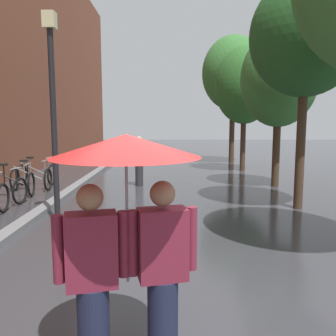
{
  "coord_description": "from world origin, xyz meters",
  "views": [
    {
      "loc": [
        -0.25,
        -3.14,
        2.1
      ],
      "look_at": [
        -0.23,
        2.57,
        1.35
      ],
      "focal_mm": 37.45,
      "sensor_mm": 36.0,
      "label": 1
    }
  ],
  "objects_px": {
    "street_tree_4": "(232,73)",
    "street_lamp_post": "(52,103)",
    "parked_bicycle_6": "(35,174)",
    "pedestrian_walking_midground": "(138,161)",
    "street_tree_3": "(243,86)",
    "parked_bicycle_5": "(30,179)",
    "street_tree_2": "(278,79)",
    "couple_under_umbrella": "(126,213)",
    "parked_bicycle_4": "(11,184)",
    "street_tree_1": "(304,37)",
    "parked_bicycle_3": "(0,189)"
  },
  "relations": [
    {
      "from": "street_tree_2",
      "to": "street_tree_3",
      "type": "height_order",
      "value": "street_tree_3"
    },
    {
      "from": "parked_bicycle_3",
      "to": "street_tree_1",
      "type": "bearing_deg",
      "value": -3.8
    },
    {
      "from": "street_tree_1",
      "to": "parked_bicycle_3",
      "type": "xyz_separation_m",
      "value": [
        -7.5,
        0.5,
        -3.68
      ]
    },
    {
      "from": "street_tree_1",
      "to": "parked_bicycle_5",
      "type": "relative_size",
      "value": 5.02
    },
    {
      "from": "parked_bicycle_5",
      "to": "pedestrian_walking_midground",
      "type": "relative_size",
      "value": 0.66
    },
    {
      "from": "parked_bicycle_3",
      "to": "pedestrian_walking_midground",
      "type": "relative_size",
      "value": 0.7
    },
    {
      "from": "street_tree_1",
      "to": "street_lamp_post",
      "type": "height_order",
      "value": "street_tree_1"
    },
    {
      "from": "parked_bicycle_6",
      "to": "pedestrian_walking_midground",
      "type": "bearing_deg",
      "value": -2.29
    },
    {
      "from": "street_tree_4",
      "to": "parked_bicycle_3",
      "type": "xyz_separation_m",
      "value": [
        -7.64,
        -9.39,
        -4.19
      ]
    },
    {
      "from": "street_tree_4",
      "to": "parked_bicycle_6",
      "type": "xyz_separation_m",
      "value": [
        -7.73,
        -6.67,
        -4.19
      ]
    },
    {
      "from": "street_tree_4",
      "to": "street_lamp_post",
      "type": "xyz_separation_m",
      "value": [
        -5.68,
        -11.03,
        -2.07
      ]
    },
    {
      "from": "parked_bicycle_4",
      "to": "pedestrian_walking_midground",
      "type": "bearing_deg",
      "value": 27.47
    },
    {
      "from": "street_tree_1",
      "to": "parked_bicycle_5",
      "type": "bearing_deg",
      "value": 163.11
    },
    {
      "from": "street_tree_3",
      "to": "street_tree_2",
      "type": "bearing_deg",
      "value": -85.76
    },
    {
      "from": "street_tree_4",
      "to": "parked_bicycle_3",
      "type": "distance_m",
      "value": 12.81
    },
    {
      "from": "street_tree_3",
      "to": "couple_under_umbrella",
      "type": "distance_m",
      "value": 13.17
    },
    {
      "from": "street_tree_2",
      "to": "street_tree_3",
      "type": "distance_m",
      "value": 3.81
    },
    {
      "from": "street_tree_1",
      "to": "parked_bicycle_5",
      "type": "height_order",
      "value": "street_tree_1"
    },
    {
      "from": "street_tree_2",
      "to": "street_lamp_post",
      "type": "xyz_separation_m",
      "value": [
        -5.88,
        -4.14,
        -0.96
      ]
    },
    {
      "from": "street_tree_2",
      "to": "parked_bicycle_3",
      "type": "xyz_separation_m",
      "value": [
        -7.84,
        -2.5,
        -3.08
      ]
    },
    {
      "from": "street_tree_1",
      "to": "street_tree_4",
      "type": "height_order",
      "value": "street_tree_4"
    },
    {
      "from": "parked_bicycle_4",
      "to": "parked_bicycle_6",
      "type": "height_order",
      "value": "same"
    },
    {
      "from": "street_tree_1",
      "to": "parked_bicycle_6",
      "type": "relative_size",
      "value": 4.89
    },
    {
      "from": "parked_bicycle_6",
      "to": "couple_under_umbrella",
      "type": "bearing_deg",
      "value": -65.35
    },
    {
      "from": "street_tree_4",
      "to": "parked_bicycle_5",
      "type": "distance_m",
      "value": 11.52
    },
    {
      "from": "parked_bicycle_4",
      "to": "pedestrian_walking_midground",
      "type": "height_order",
      "value": "pedestrian_walking_midground"
    },
    {
      "from": "street_tree_2",
      "to": "parked_bicycle_3",
      "type": "distance_m",
      "value": 8.79
    },
    {
      "from": "couple_under_umbrella",
      "to": "pedestrian_walking_midground",
      "type": "height_order",
      "value": "couple_under_umbrella"
    },
    {
      "from": "parked_bicycle_5",
      "to": "parked_bicycle_6",
      "type": "xyz_separation_m",
      "value": [
        -0.19,
        0.97,
        0.0
      ]
    },
    {
      "from": "street_tree_4",
      "to": "street_lamp_post",
      "type": "relative_size",
      "value": 1.51
    },
    {
      "from": "parked_bicycle_4",
      "to": "parked_bicycle_5",
      "type": "height_order",
      "value": "same"
    },
    {
      "from": "parked_bicycle_3",
      "to": "street_tree_3",
      "type": "bearing_deg",
      "value": 39.76
    },
    {
      "from": "street_tree_2",
      "to": "parked_bicycle_4",
      "type": "distance_m",
      "value": 8.66
    },
    {
      "from": "street_tree_1",
      "to": "parked_bicycle_3",
      "type": "bearing_deg",
      "value": 176.2
    },
    {
      "from": "couple_under_umbrella",
      "to": "pedestrian_walking_midground",
      "type": "xyz_separation_m",
      "value": [
        -0.63,
        8.76,
        -0.53
      ]
    },
    {
      "from": "parked_bicycle_6",
      "to": "pedestrian_walking_midground",
      "type": "xyz_separation_m",
      "value": [
        3.46,
        -0.14,
        0.47
      ]
    },
    {
      "from": "street_tree_2",
      "to": "pedestrian_walking_midground",
      "type": "xyz_separation_m",
      "value": [
        -4.49,
        0.08,
        -2.62
      ]
    },
    {
      "from": "street_tree_3",
      "to": "parked_bicycle_4",
      "type": "height_order",
      "value": "street_tree_3"
    },
    {
      "from": "couple_under_umbrella",
      "to": "street_lamp_post",
      "type": "distance_m",
      "value": 5.09
    },
    {
      "from": "street_tree_4",
      "to": "pedestrian_walking_midground",
      "type": "relative_size",
      "value": 3.92
    },
    {
      "from": "street_tree_4",
      "to": "parked_bicycle_5",
      "type": "relative_size",
      "value": 5.94
    },
    {
      "from": "street_lamp_post",
      "to": "street_tree_3",
      "type": "bearing_deg",
      "value": 54.77
    },
    {
      "from": "parked_bicycle_3",
      "to": "street_lamp_post",
      "type": "xyz_separation_m",
      "value": [
        1.96,
        -1.64,
        2.12
      ]
    },
    {
      "from": "parked_bicycle_5",
      "to": "street_lamp_post",
      "type": "bearing_deg",
      "value": -61.19
    },
    {
      "from": "parked_bicycle_6",
      "to": "street_tree_3",
      "type": "bearing_deg",
      "value": 24.99
    },
    {
      "from": "street_tree_3",
      "to": "parked_bicycle_5",
      "type": "distance_m",
      "value": 9.33
    },
    {
      "from": "parked_bicycle_3",
      "to": "parked_bicycle_4",
      "type": "bearing_deg",
      "value": 95.1
    },
    {
      "from": "street_tree_3",
      "to": "parked_bicycle_5",
      "type": "xyz_separation_m",
      "value": [
        -7.47,
        -4.54,
        -3.27
      ]
    },
    {
      "from": "street_tree_1",
      "to": "street_tree_4",
      "type": "distance_m",
      "value": 9.9
    },
    {
      "from": "parked_bicycle_3",
      "to": "parked_bicycle_5",
      "type": "relative_size",
      "value": 1.07
    }
  ]
}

